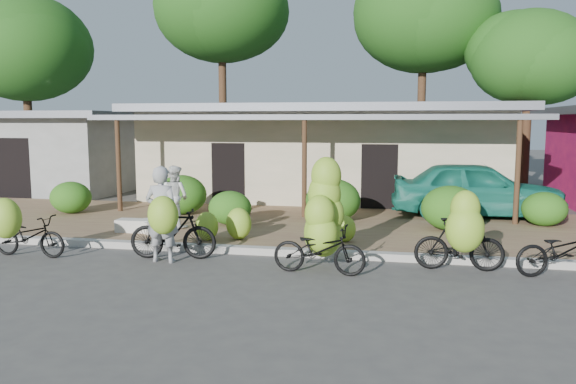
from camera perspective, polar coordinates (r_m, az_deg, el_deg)
name	(u,v)px	position (r m, az deg, el deg)	size (l,w,h in m)	color
ground	(247,281)	(9.98, -4.21, -9.02)	(100.00, 100.00, 0.00)	#484543
sidewalk	(297,226)	(14.72, 0.95, -3.48)	(60.00, 6.00, 0.12)	#8F774D
curb	(272,251)	(11.84, -1.64, -6.04)	(60.00, 0.25, 0.15)	#A8A399
shop_main	(326,151)	(20.36, 3.92, 4.18)	(13.00, 8.50, 3.35)	beige
shop_grey	(54,151)	(24.38, -22.71, 3.89)	(7.00, 6.00, 3.15)	#979792
tree_back_left	(22,46)	(27.83, -25.40, 13.27)	(5.83, 5.76, 8.27)	#492B1D
tree_far_center	(218,6)	(27.17, -7.10, 18.20)	(6.17, 6.13, 10.35)	#492B1D
tree_center_right	(419,14)	(26.28, 13.21, 17.15)	(6.13, 6.09, 9.75)	#492B1D
tree_near_right	(524,55)	(24.46, 22.87, 12.67)	(4.75, 4.59, 7.12)	#492B1D
hedge_0	(71,197)	(17.51, -21.20, -0.52)	(1.19, 1.07, 0.93)	#1C5B14
hedge_1	(182,195)	(16.43, -10.76, -0.27)	(1.46, 1.31, 1.14)	#1C5B14
hedge_2	(230,208)	(14.61, -5.91, -1.61)	(1.12, 1.01, 0.88)	#1C5B14
hedge_3	(333,200)	(15.04, 4.59, -0.83)	(1.47, 1.32, 1.15)	#1C5B14
hedge_4	(450,208)	(14.33, 16.18, -1.58)	(1.41, 1.27, 1.10)	#1C5B14
hedge_5	(544,209)	(15.78, 24.60, -1.58)	(1.12, 1.01, 0.87)	#1C5B14
bike_far_left	(23,232)	(12.64, -25.29, -3.67)	(1.67, 1.24, 1.31)	black
bike_left	(171,230)	(11.51, -11.79, -3.78)	(1.82, 1.26, 1.38)	black
bike_center	(322,227)	(10.53, 3.50, -3.55)	(1.77, 1.24, 2.12)	black
bike_right	(461,237)	(10.74, 17.20, -4.34)	(1.66, 1.18, 1.59)	black
bike_far_right	(563,251)	(11.29, 26.14, -5.40)	(1.87, 1.10, 0.93)	black
loose_banana_a	(207,226)	(12.73, -8.24, -3.46)	(0.52, 0.44, 0.65)	#A0BB2E
loose_banana_b	(239,224)	(12.77, -5.03, -3.22)	(0.58, 0.49, 0.73)	#A0BB2E
loose_banana_c	(345,229)	(12.54, 5.83, -3.73)	(0.47, 0.40, 0.59)	#A0BB2E
sack_near	(134,226)	(14.14, -15.33, -3.31)	(0.85, 0.40, 0.30)	silver
sack_far	(148,226)	(14.03, -14.05, -3.39)	(0.75, 0.38, 0.28)	silver
vendor	(162,214)	(11.36, -12.67, -2.21)	(0.70, 0.46, 1.92)	#949494
bystander	(175,196)	(14.42, -11.44, -0.44)	(0.76, 0.59, 1.57)	silver
teal_van	(476,189)	(16.49, 18.60, 0.29)	(1.87, 4.64, 1.58)	#1A7560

